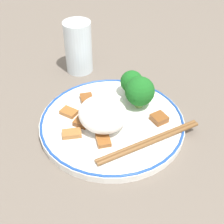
# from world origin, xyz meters

# --- Properties ---
(ground_plane) EXTENTS (3.00, 3.00, 0.00)m
(ground_plane) POSITION_xyz_m (0.00, 0.00, 0.00)
(ground_plane) COLOR #665B51
(plate) EXTENTS (0.27, 0.27, 0.02)m
(plate) POSITION_xyz_m (0.00, 0.00, 0.01)
(plate) COLOR white
(plate) RESTS_ON ground_plane
(rice_mound) EXTENTS (0.08, 0.09, 0.05)m
(rice_mound) POSITION_xyz_m (-0.02, 0.00, 0.04)
(rice_mound) COLOR white
(rice_mound) RESTS_ON plate
(broccoli_back_left) EXTENTS (0.06, 0.06, 0.06)m
(broccoli_back_left) POSITION_xyz_m (0.07, -0.00, 0.05)
(broccoli_back_left) COLOR #7FB756
(broccoli_back_left) RESTS_ON plate
(broccoli_back_center) EXTENTS (0.05, 0.05, 0.05)m
(broccoli_back_center) POSITION_xyz_m (0.08, 0.04, 0.04)
(broccoli_back_center) COLOR #7FB756
(broccoli_back_center) RESTS_ON plate
(meat_near_front) EXTENTS (0.03, 0.04, 0.01)m
(meat_near_front) POSITION_xyz_m (-0.05, 0.07, 0.02)
(meat_near_front) COLOR #995B28
(meat_near_front) RESTS_ON plate
(meat_near_left) EXTENTS (0.03, 0.03, 0.01)m
(meat_near_left) POSITION_xyz_m (0.02, 0.03, 0.02)
(meat_near_left) COLOR brown
(meat_near_left) RESTS_ON plate
(meat_near_right) EXTENTS (0.03, 0.04, 0.01)m
(meat_near_right) POSITION_xyz_m (-0.05, -0.03, 0.02)
(meat_near_right) COLOR brown
(meat_near_right) RESTS_ON plate
(meat_near_back) EXTENTS (0.04, 0.03, 0.01)m
(meat_near_back) POSITION_xyz_m (-0.08, 0.01, 0.02)
(meat_near_back) COLOR #9E6633
(meat_near_back) RESTS_ON plate
(meat_on_rice_edge) EXTENTS (0.03, 0.03, 0.01)m
(meat_on_rice_edge) POSITION_xyz_m (-0.00, 0.08, 0.02)
(meat_on_rice_edge) COLOR brown
(meat_on_rice_edge) RESTS_ON plate
(meat_mid_left) EXTENTS (0.04, 0.03, 0.01)m
(meat_mid_left) POSITION_xyz_m (-0.05, 0.03, 0.02)
(meat_mid_left) COLOR brown
(meat_mid_left) RESTS_ON plate
(meat_mid_right) EXTENTS (0.03, 0.03, 0.01)m
(meat_mid_right) POSITION_xyz_m (0.07, -0.06, 0.02)
(meat_mid_right) COLOR brown
(meat_mid_right) RESTS_ON plate
(chopsticks) EXTENTS (0.20, 0.05, 0.01)m
(chopsticks) POSITION_xyz_m (0.01, -0.09, 0.02)
(chopsticks) COLOR brown
(chopsticks) RESTS_ON plate
(drinking_glass) EXTENTS (0.06, 0.06, 0.12)m
(drinking_glass) POSITION_xyz_m (0.07, 0.20, 0.06)
(drinking_glass) COLOR silver
(drinking_glass) RESTS_ON ground_plane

